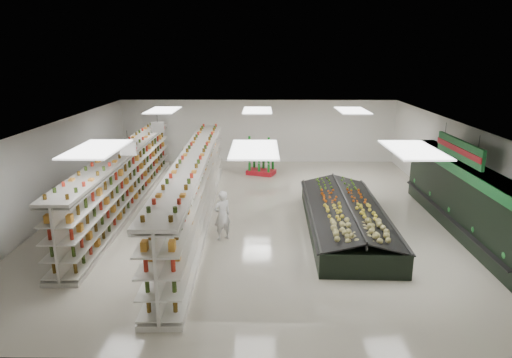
{
  "coord_description": "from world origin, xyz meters",
  "views": [
    {
      "loc": [
        0.19,
        -15.27,
        5.52
      ],
      "look_at": [
        -0.02,
        0.56,
        1.11
      ],
      "focal_mm": 32.0,
      "sensor_mm": 36.0,
      "label": 1
    }
  ],
  "objects_px": {
    "shopper_main": "(222,215)",
    "produce_island": "(345,216)",
    "soda_endcap": "(261,157)",
    "gondola_left": "(125,181)",
    "shopper_background": "(188,166)",
    "gondola_center": "(195,191)"
  },
  "relations": [
    {
      "from": "shopper_main",
      "to": "produce_island",
      "type": "bearing_deg",
      "value": 158.09
    },
    {
      "from": "gondola_left",
      "to": "shopper_background",
      "type": "relative_size",
      "value": 7.22
    },
    {
      "from": "gondola_left",
      "to": "shopper_main",
      "type": "xyz_separation_m",
      "value": [
        3.81,
        -3.08,
        -0.21
      ]
    },
    {
      "from": "gondola_center",
      "to": "produce_island",
      "type": "relative_size",
      "value": 1.9
    },
    {
      "from": "produce_island",
      "to": "soda_endcap",
      "type": "xyz_separation_m",
      "value": [
        -2.7,
        6.94,
        0.35
      ]
    },
    {
      "from": "gondola_left",
      "to": "shopper_main",
      "type": "height_order",
      "value": "gondola_left"
    },
    {
      "from": "soda_endcap",
      "to": "shopper_background",
      "type": "height_order",
      "value": "shopper_background"
    },
    {
      "from": "soda_endcap",
      "to": "gondola_left",
      "type": "bearing_deg",
      "value": -136.9
    },
    {
      "from": "gondola_left",
      "to": "produce_island",
      "type": "distance_m",
      "value": 8.03
    },
    {
      "from": "gondola_center",
      "to": "shopper_background",
      "type": "xyz_separation_m",
      "value": [
        -0.91,
        4.17,
        -0.18
      ]
    },
    {
      "from": "produce_island",
      "to": "shopper_background",
      "type": "relative_size",
      "value": 4.0
    },
    {
      "from": "soda_endcap",
      "to": "shopper_background",
      "type": "xyz_separation_m",
      "value": [
        -3.13,
        -1.95,
        0.05
      ]
    },
    {
      "from": "gondola_left",
      "to": "shopper_main",
      "type": "distance_m",
      "value": 4.91
    },
    {
      "from": "produce_island",
      "to": "shopper_background",
      "type": "height_order",
      "value": "shopper_background"
    },
    {
      "from": "shopper_main",
      "to": "shopper_background",
      "type": "bearing_deg",
      "value": -104.99
    },
    {
      "from": "soda_endcap",
      "to": "shopper_main",
      "type": "relative_size",
      "value": 1.08
    },
    {
      "from": "produce_island",
      "to": "shopper_main",
      "type": "distance_m",
      "value": 3.97
    },
    {
      "from": "gondola_center",
      "to": "soda_endcap",
      "type": "relative_size",
      "value": 7.81
    },
    {
      "from": "gondola_left",
      "to": "produce_island",
      "type": "relative_size",
      "value": 1.81
    },
    {
      "from": "produce_island",
      "to": "soda_endcap",
      "type": "relative_size",
      "value": 4.1
    },
    {
      "from": "gondola_center",
      "to": "shopper_main",
      "type": "xyz_separation_m",
      "value": [
        1.05,
        -1.63,
        -0.26
      ]
    },
    {
      "from": "gondola_left",
      "to": "gondola_center",
      "type": "height_order",
      "value": "gondola_center"
    }
  ]
}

